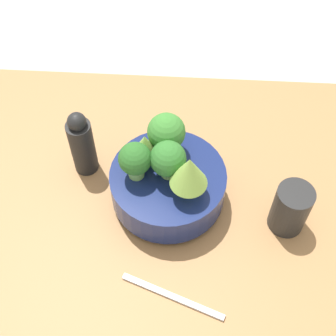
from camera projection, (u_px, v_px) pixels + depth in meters
ground_plane at (187, 205)px, 0.94m from camera, size 6.00×6.00×0.00m
table at (187, 199)px, 0.92m from camera, size 1.19×0.65×0.04m
bowl at (168, 185)px, 0.87m from camera, size 0.21×0.21×0.08m
romanesco_piece_far at (145, 146)px, 0.82m from camera, size 0.05×0.05×0.07m
broccoli_floret_left at (135, 160)px, 0.80m from camera, size 0.06×0.06×0.08m
romanesco_piece_near at (192, 172)px, 0.76m from camera, size 0.06×0.06×0.10m
broccoli_floret_back at (166, 133)px, 0.83m from camera, size 0.07×0.07×0.09m
broccoli_floret_center at (168, 159)px, 0.80m from camera, size 0.06×0.06×0.08m
cup at (290, 209)px, 0.83m from camera, size 0.07×0.07×0.10m
pepper_mill at (82, 144)px, 0.89m from camera, size 0.05×0.05×0.15m
fork at (173, 297)px, 0.78m from camera, size 0.18×0.07×0.01m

